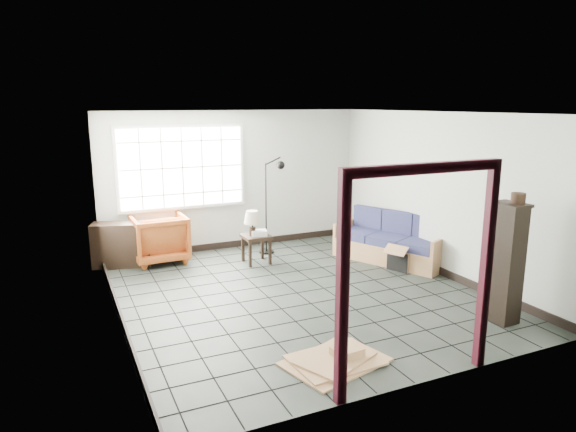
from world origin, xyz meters
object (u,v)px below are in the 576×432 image
side_table (256,240)px  tall_shelf (505,262)px  armchair (159,236)px  futon_sofa (392,243)px

side_table → tall_shelf: 4.09m
armchair → side_table: (1.51, -0.79, -0.05)m
futon_sofa → tall_shelf: bearing=-119.9°
futon_sofa → armchair: bearing=131.5°
side_table → tall_shelf: (1.96, -3.57, 0.37)m
tall_shelf → futon_sofa: bearing=81.5°
side_table → tall_shelf: size_ratio=0.32×
futon_sofa → side_table: futon_sofa is taller
armchair → tall_shelf: bearing=127.2°
armchair → tall_shelf: tall_shelf is taller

